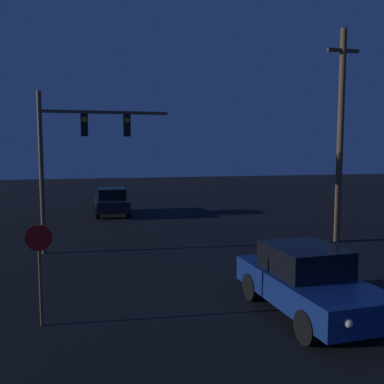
% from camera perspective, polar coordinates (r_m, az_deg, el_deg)
% --- Properties ---
extents(car_near, '(2.21, 4.72, 1.72)m').
position_cam_1_polar(car_near, '(11.35, 15.13, -11.38)').
color(car_near, navy).
rests_on(car_near, ground_plane).
extents(car_far, '(2.04, 4.65, 1.72)m').
position_cam_1_polar(car_far, '(27.55, -10.68, -1.24)').
color(car_far, black).
rests_on(car_far, ground_plane).
extents(traffic_signal_mast, '(5.14, 0.30, 6.41)m').
position_cam_1_polar(traffic_signal_mast, '(17.74, -15.39, 5.88)').
color(traffic_signal_mast, brown).
rests_on(traffic_signal_mast, ground_plane).
extents(stop_sign, '(0.61, 0.07, 2.42)m').
position_cam_1_polar(stop_sign, '(10.69, -19.68, -8.22)').
color(stop_sign, brown).
rests_on(stop_sign, ground_plane).
extents(utility_pole, '(1.50, 0.28, 9.38)m').
position_cam_1_polar(utility_pole, '(20.20, 19.17, 7.31)').
color(utility_pole, brown).
rests_on(utility_pole, ground_plane).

